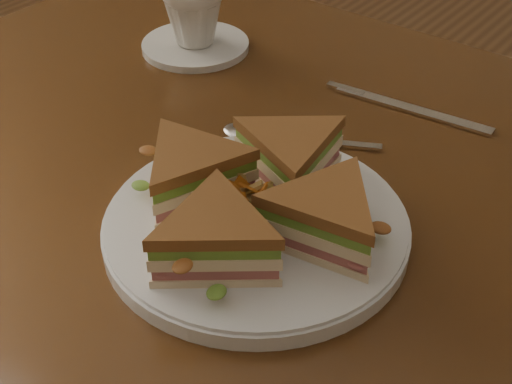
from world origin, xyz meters
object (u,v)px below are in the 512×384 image
saucer (196,46)px  table (301,244)px  spoon (262,135)px  sandwich_wedges (256,196)px  knife (401,107)px  plate (256,227)px  coffee_cup (194,16)px

saucer → table: bearing=-28.4°
spoon → sandwich_wedges: bearing=-82.4°
knife → sandwich_wedges: bearing=-94.9°
knife → spoon: bearing=-126.0°
plate → coffee_cup: size_ratio=3.43×
spoon → knife: spoon is taller
table → plate: plate is taller
knife → saucer: (-0.31, -0.03, 0.00)m
plate → spoon: bearing=125.0°
spoon → table: bearing=-47.6°
saucer → spoon: bearing=-31.1°
sandwich_wedges → knife: size_ratio=1.33×
plate → spoon: 0.17m
sandwich_wedges → spoon: bearing=125.0°
sandwich_wedges → table: bearing=98.8°
knife → saucer: size_ratio=1.43×
table → coffee_cup: coffee_cup is taller
sandwich_wedges → coffee_cup: size_ratio=3.36×
spoon → knife: (0.09, 0.16, -0.00)m
plate → sandwich_wedges: (-0.00, 0.00, 0.04)m
plate → spoon: plate is taller
spoon → plate: bearing=-82.4°
knife → saucer: bearing=-179.6°
spoon → saucer: 0.25m
table → knife: knife is taller
table → sandwich_wedges: bearing=-81.2°
sandwich_wedges → coffee_cup: bearing=139.3°
table → spoon: (-0.08, 0.03, 0.10)m
sandwich_wedges → coffee_cup: (-0.31, 0.27, 0.00)m
spoon → coffee_cup: size_ratio=1.98×
table → saucer: bearing=151.6°
knife → coffee_cup: size_ratio=2.53×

